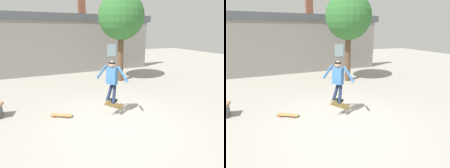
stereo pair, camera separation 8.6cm
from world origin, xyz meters
The scene contains 6 objects.
ground_plane centered at (0.00, 0.00, 0.00)m, with size 40.00×40.00×0.00m, color #A39E93.
building_backdrop centered at (0.01, 7.76, 2.10)m, with size 12.57×0.52×5.38m.
tree_right centered at (2.29, 4.55, 3.62)m, with size 2.55×2.55×4.94m.
skater centered at (0.03, 0.50, 1.38)m, with size 0.82×0.99×1.44m.
skateboard_flipping centered at (0.12, 0.50, 0.39)m, with size 0.86×0.30×0.59m.
skateboard_resting centered at (-1.64, 1.09, 0.07)m, with size 0.76×0.53×0.08m.
Camera 2 is at (-2.08, -4.72, 2.90)m, focal length 28.00 mm.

